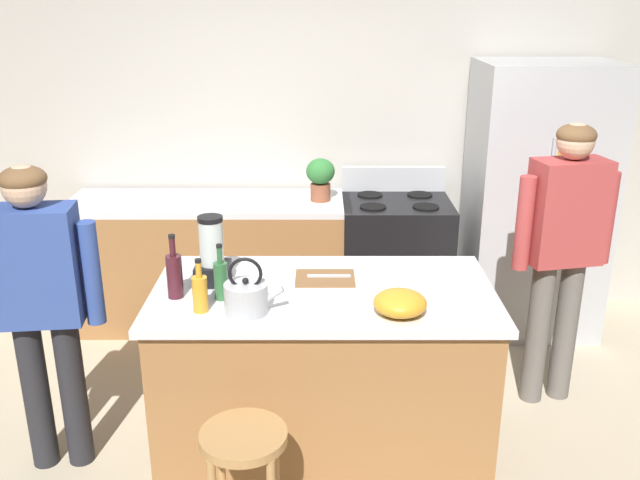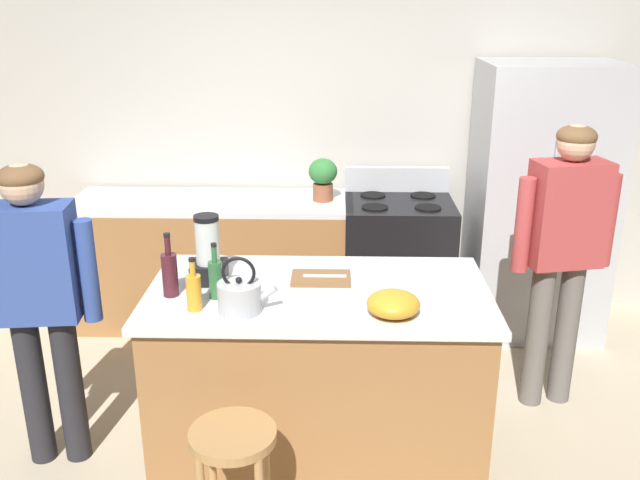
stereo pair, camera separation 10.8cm
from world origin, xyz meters
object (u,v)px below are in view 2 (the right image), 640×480
object	(u,v)px
bottle_olive_oil	(215,278)
tea_kettle	(240,296)
stove_range	(397,263)
bottle_wine	(170,273)
person_by_sink_right	(563,242)
mixing_bowl	(393,304)
blender_appliance	(208,254)
chef_knife	(325,276)
bar_stool	(234,460)
bottle_soda	(194,291)
kitchen_island	(318,372)
cutting_board	(321,278)
refrigerator	(539,202)
person_by_island_left	(37,290)
potted_plant	(323,176)

from	to	relation	value
bottle_olive_oil	tea_kettle	xyz separation A→B (m)	(0.14, -0.15, -0.02)
stove_range	bottle_wine	bearing A→B (deg)	-127.37
person_by_sink_right	mixing_bowl	xyz separation A→B (m)	(-1.00, -0.79, -0.02)
person_by_sink_right	blender_appliance	xyz separation A→B (m)	(-1.90, -0.43, 0.07)
blender_appliance	bottle_olive_oil	bearing A→B (deg)	-70.70
person_by_sink_right	chef_knife	xyz separation A→B (m)	(-1.32, -0.40, -0.05)
blender_appliance	mixing_bowl	xyz separation A→B (m)	(0.90, -0.36, -0.09)
bar_stool	bottle_wine	xyz separation A→B (m)	(-0.38, 0.67, 0.55)
bottle_soda	mixing_bowl	bearing A→B (deg)	-1.89
kitchen_island	person_by_sink_right	bearing A→B (deg)	20.85
mixing_bowl	cutting_board	xyz separation A→B (m)	(-0.34, 0.39, -0.04)
refrigerator	person_by_island_left	xyz separation A→B (m)	(-2.85, -1.60, 0.01)
bottle_olive_oil	person_by_island_left	bearing A→B (deg)	179.31
person_by_sink_right	bar_stool	distance (m)	2.16
person_by_sink_right	tea_kettle	size ratio (longest dim) A/B	6.06
kitchen_island	mixing_bowl	size ratio (longest dim) A/B	6.92
bar_stool	cutting_board	xyz separation A→B (m)	(0.34, 0.87, 0.45)
refrigerator	bottle_soda	bearing A→B (deg)	-139.58
kitchen_island	bottle_wine	size ratio (longest dim) A/B	5.33
refrigerator	cutting_board	distance (m)	2.03
refrigerator	blender_appliance	world-z (taller)	refrigerator
person_by_sink_right	potted_plant	xyz separation A→B (m)	(-1.36, 1.04, 0.10)
tea_kettle	bottle_wine	bearing A→B (deg)	154.67
person_by_sink_right	potted_plant	world-z (taller)	person_by_sink_right
bar_stool	chef_knife	size ratio (longest dim) A/B	2.91
refrigerator	stove_range	world-z (taller)	refrigerator
refrigerator	mixing_bowl	bearing A→B (deg)	-122.77
refrigerator	bottle_wine	distance (m)	2.71
stove_range	tea_kettle	bearing A→B (deg)	-116.14
bottle_soda	kitchen_island	bearing A→B (deg)	23.83
bar_stool	bottle_wine	size ratio (longest dim) A/B	2.02
person_by_island_left	bar_stool	bearing A→B (deg)	-32.58
kitchen_island	chef_knife	size ratio (longest dim) A/B	7.66
kitchen_island	person_by_sink_right	world-z (taller)	person_by_sink_right
mixing_bowl	cutting_board	bearing A→B (deg)	130.59
bottle_wine	mixing_bowl	xyz separation A→B (m)	(1.05, -0.19, -0.06)
bottle_olive_oil	cutting_board	distance (m)	0.55
tea_kettle	potted_plant	bearing A→B (deg)	79.45
blender_appliance	cutting_board	world-z (taller)	blender_appliance
chef_knife	bar_stool	bearing A→B (deg)	-112.18
potted_plant	bottle_wine	bearing A→B (deg)	-112.96
person_by_island_left	blender_appliance	size ratio (longest dim) A/B	4.54
person_by_island_left	bar_stool	xyz separation A→B (m)	(1.03, -0.66, -0.46)
bar_stool	cutting_board	distance (m)	1.04
potted_plant	mixing_bowl	bearing A→B (deg)	-78.89
bottle_wine	mixing_bowl	bearing A→B (deg)	-10.12
person_by_island_left	mixing_bowl	size ratio (longest dim) A/B	6.52
person_by_island_left	cutting_board	world-z (taller)	person_by_island_left
kitchen_island	bottle_soda	size ratio (longest dim) A/B	6.58
person_by_sink_right	bottle_olive_oil	distance (m)	1.94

